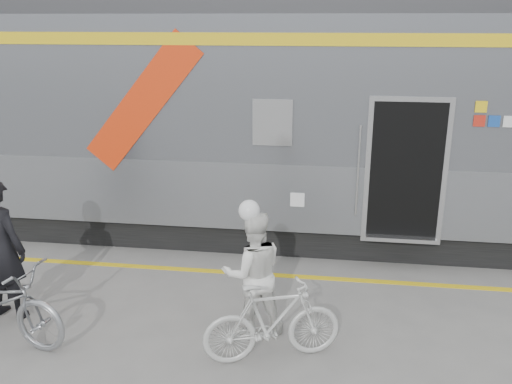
# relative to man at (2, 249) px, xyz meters

# --- Properties ---
(ground) EXTENTS (90.00, 90.00, 0.00)m
(ground) POSITION_rel_man_xyz_m (3.15, -0.53, -0.94)
(ground) COLOR slate
(ground) RESTS_ON ground
(train) EXTENTS (24.00, 3.17, 4.10)m
(train) POSITION_rel_man_xyz_m (3.02, 3.67, 1.12)
(train) COLOR black
(train) RESTS_ON ground
(safety_strip) EXTENTS (24.00, 0.12, 0.01)m
(safety_strip) POSITION_rel_man_xyz_m (3.15, 1.62, -0.93)
(safety_strip) COLOR yellow
(safety_strip) RESTS_ON ground
(man) EXTENTS (0.76, 0.58, 1.87)m
(man) POSITION_rel_man_xyz_m (0.00, 0.00, 0.00)
(man) COLOR black
(man) RESTS_ON ground
(woman) EXTENTS (0.92, 0.82, 1.58)m
(woman) POSITION_rel_man_xyz_m (3.22, 0.06, -0.15)
(woman) COLOR white
(woman) RESTS_ON ground
(bicycle_right) EXTENTS (1.66, 0.95, 0.96)m
(bicycle_right) POSITION_rel_man_xyz_m (3.52, -0.49, -0.46)
(bicycle_right) COLOR #BCBCB8
(bicycle_right) RESTS_ON ground
(helmet_woman) EXTENTS (0.25, 0.25, 0.25)m
(helmet_woman) POSITION_rel_man_xyz_m (3.22, 0.06, 0.77)
(helmet_woman) COLOR white
(helmet_woman) RESTS_ON woman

